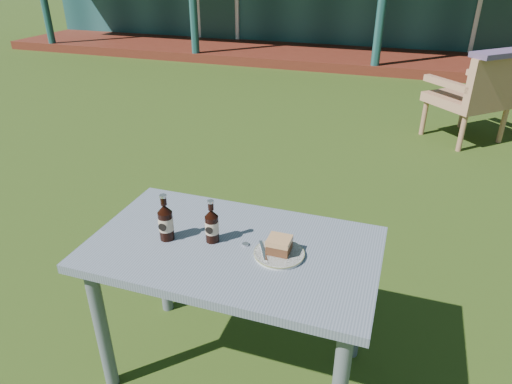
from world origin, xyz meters
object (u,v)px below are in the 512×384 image
(plate, at_px, (279,254))
(armchair_left, at_px, (476,93))
(cafe_table, at_px, (233,265))
(cola_bottle_far, at_px, (166,222))
(cola_bottle_near, at_px, (212,225))
(cake_slice, at_px, (279,245))

(plate, height_order, armchair_left, armchair_left)
(cafe_table, height_order, plate, plate)
(cola_bottle_far, distance_m, armchair_left, 4.00)
(cola_bottle_near, height_order, armchair_left, armchair_left)
(plate, relative_size, armchair_left, 0.22)
(armchair_left, bearing_deg, cake_slice, -106.18)
(cafe_table, relative_size, cola_bottle_near, 6.23)
(cola_bottle_near, bearing_deg, cake_slice, -0.61)
(cola_bottle_near, xyz_separation_m, armchair_left, (1.35, 3.64, -0.28))
(plate, distance_m, cake_slice, 0.04)
(cake_slice, relative_size, cola_bottle_near, 0.48)
(cake_slice, bearing_deg, cafe_table, 179.70)
(cake_slice, xyz_separation_m, cola_bottle_far, (-0.48, -0.04, 0.04))
(cafe_table, bearing_deg, cola_bottle_near, 178.73)
(cake_slice, height_order, cola_bottle_far, cola_bottle_far)
(cake_slice, distance_m, armchair_left, 3.80)
(plate, xyz_separation_m, cola_bottle_near, (-0.30, 0.01, 0.07))
(cafe_table, distance_m, cola_bottle_far, 0.34)
(cola_bottle_near, distance_m, cola_bottle_far, 0.19)
(cake_slice, xyz_separation_m, cola_bottle_near, (-0.29, 0.00, 0.03))
(cafe_table, xyz_separation_m, armchair_left, (1.26, 3.64, -0.10))
(cake_slice, distance_m, cola_bottle_far, 0.49)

